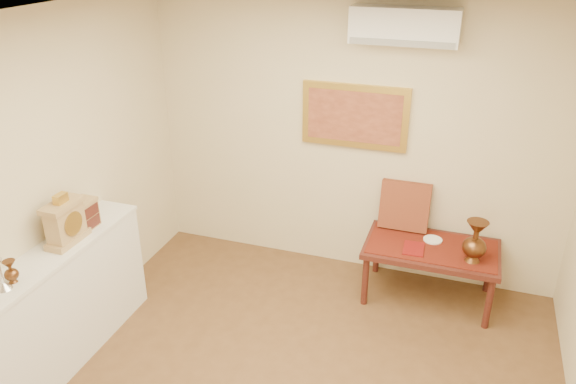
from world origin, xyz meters
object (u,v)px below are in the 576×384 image
at_px(mantel_clock, 65,222).
at_px(low_table, 431,253).
at_px(display_ledge, 51,315).
at_px(brass_urn_tall, 476,237).
at_px(wooden_chest, 84,214).

relative_size(mantel_clock, low_table, 0.34).
height_order(display_ledge, low_table, display_ledge).
relative_size(brass_urn_tall, display_ledge, 0.23).
xyz_separation_m(display_ledge, mantel_clock, (0.03, 0.30, 0.66)).
distance_m(display_ledge, mantel_clock, 0.73).
relative_size(brass_urn_tall, mantel_clock, 1.14).
bearing_deg(mantel_clock, display_ledge, -96.09).
bearing_deg(low_table, wooden_chest, -153.27).
distance_m(mantel_clock, low_table, 3.15).
relative_size(mantel_clock, wooden_chest, 1.68).
distance_m(brass_urn_tall, mantel_clock, 3.35).
bearing_deg(wooden_chest, brass_urn_tall, 21.73).
bearing_deg(wooden_chest, mantel_clock, -85.41).
bearing_deg(display_ledge, wooden_chest, 88.65).
bearing_deg(low_table, brass_urn_tall, -21.45).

